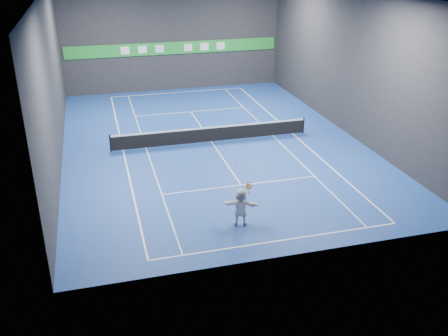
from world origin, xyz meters
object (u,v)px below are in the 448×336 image
object	(u,v)px
player	(241,207)
tennis_ball	(235,162)
tennis_racket	(249,187)
tennis_net	(211,134)

from	to	relation	value
player	tennis_ball	distance (m)	2.12
tennis_ball	tennis_racket	xyz separation A→B (m)	(0.60, -0.14, -1.20)
player	tennis_racket	world-z (taller)	tennis_racket
player	tennis_net	world-z (taller)	player
tennis_ball	tennis_racket	bearing A→B (deg)	-13.53
tennis_net	tennis_ball	bearing A→B (deg)	-97.84
tennis_racket	tennis_ball	bearing A→B (deg)	166.47
player	tennis_ball	size ratio (longest dim) A/B	24.48
tennis_ball	tennis_net	world-z (taller)	tennis_ball
tennis_racket	player	bearing A→B (deg)	-173.00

